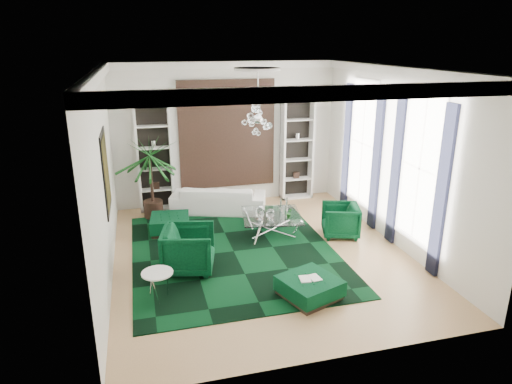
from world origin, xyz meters
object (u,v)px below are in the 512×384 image
object	(u,v)px
armchair_left	(189,249)
side_table	(158,286)
ottoman_front	(309,288)
palm	(150,167)
sofa	(219,199)
ottoman_side	(170,224)
armchair_right	(340,220)
coffee_table	(271,224)

from	to	relation	value
armchair_left	side_table	bearing A→B (deg)	158.82
ottoman_front	palm	distance (m)	5.35
sofa	side_table	bearing A→B (deg)	84.61
ottoman_side	palm	distance (m)	1.59
armchair_right	ottoman_front	xyz separation A→B (m)	(-1.65, -2.35, -0.19)
coffee_table	ottoman_front	bearing A→B (deg)	-93.13
armchair_right	coffee_table	size ratio (longest dim) A/B	0.62
ottoman_side	side_table	world-z (taller)	side_table
coffee_table	ottoman_side	size ratio (longest dim) A/B	1.52
ottoman_side	side_table	bearing A→B (deg)	-98.31
armchair_left	coffee_table	size ratio (longest dim) A/B	0.74
sofa	armchair_right	distance (m)	3.31
side_table	palm	xyz separation A→B (m)	(0.10, 4.03, 1.06)
armchair_left	palm	bearing A→B (deg)	22.86
ottoman_side	armchair_right	bearing A→B (deg)	-17.49
ottoman_front	side_table	xyz separation A→B (m)	(-2.56, 0.59, 0.08)
ottoman_front	coffee_table	bearing A→B (deg)	86.87
sofa	coffee_table	xyz separation A→B (m)	(0.93, -1.74, -0.13)
armchair_right	coffee_table	distance (m)	1.59
sofa	palm	xyz separation A→B (m)	(-1.68, 0.01, 0.96)
sofa	coffee_table	world-z (taller)	sofa
ottoman_side	ottoman_front	size ratio (longest dim) A/B	0.97
ottoman_side	side_table	size ratio (longest dim) A/B	1.63
ottoman_side	coffee_table	bearing A→B (deg)	-16.52
ottoman_front	armchair_right	bearing A→B (deg)	54.93
armchair_right	sofa	bearing A→B (deg)	-115.58
palm	ottoman_side	bearing A→B (deg)	-73.02
side_table	armchair_right	bearing A→B (deg)	22.73
side_table	palm	distance (m)	4.17
ottoman_side	palm	size ratio (longest dim) A/B	0.33
coffee_table	ottoman_front	size ratio (longest dim) A/B	1.47
ottoman_front	side_table	world-z (taller)	side_table
sofa	side_table	size ratio (longest dim) A/B	4.49
ottoman_front	side_table	distance (m)	2.62
sofa	ottoman_front	world-z (taller)	sofa
armchair_left	sofa	bearing A→B (deg)	-7.44
armchair_right	ottoman_side	size ratio (longest dim) A/B	0.93
ottoman_side	armchair_left	bearing A→B (deg)	-83.99
sofa	palm	size ratio (longest dim) A/B	0.92
sofa	ottoman_front	distance (m)	4.68
armchair_left	palm	xyz separation A→B (m)	(-0.54, 3.08, 0.87)
armchair_left	palm	size ratio (longest dim) A/B	0.37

